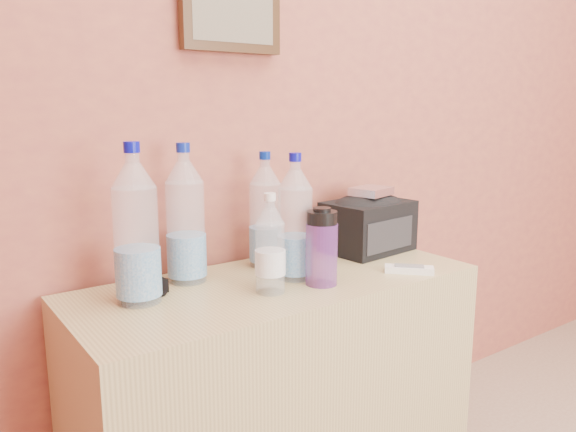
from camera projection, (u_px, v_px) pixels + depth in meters
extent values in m
plane|color=#B05E44|center=(351.00, 37.00, 1.81)|extent=(4.00, 0.00, 4.00)
cube|color=tan|center=(279.00, 397.00, 1.55)|extent=(1.08, 0.45, 0.68)
cylinder|color=white|center=(136.00, 234.00, 1.29)|extent=(0.10, 0.10, 0.33)
cylinder|color=#060B99|center=(132.00, 147.00, 1.25)|extent=(0.04, 0.04, 0.02)
cylinder|color=silver|center=(186.00, 222.00, 1.45)|extent=(0.10, 0.10, 0.32)
cylinder|color=navy|center=(183.00, 147.00, 1.41)|extent=(0.03, 0.03, 0.02)
cylinder|color=white|center=(265.00, 217.00, 1.59)|extent=(0.09, 0.09, 0.29)
cylinder|color=navy|center=(265.00, 155.00, 1.56)|extent=(0.03, 0.03, 0.02)
cylinder|color=white|center=(295.00, 225.00, 1.47)|extent=(0.09, 0.09, 0.29)
cylinder|color=#090B93|center=(295.00, 157.00, 1.44)|extent=(0.03, 0.03, 0.02)
cylinder|color=silver|center=(270.00, 250.00, 1.37)|extent=(0.07, 0.07, 0.21)
cylinder|color=silver|center=(270.00, 197.00, 1.34)|extent=(0.03, 0.03, 0.02)
cylinder|color=#743693|center=(322.00, 254.00, 1.44)|extent=(0.08, 0.08, 0.16)
cylinder|color=black|center=(322.00, 216.00, 1.42)|extent=(0.08, 0.08, 0.04)
cube|color=white|center=(409.00, 270.00, 1.55)|extent=(0.12, 0.12, 0.02)
cube|color=silver|center=(371.00, 191.00, 1.75)|extent=(0.14, 0.12, 0.02)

